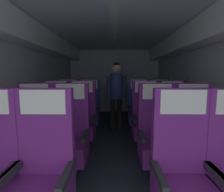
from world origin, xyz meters
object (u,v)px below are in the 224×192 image
flight_attendant (116,89)px  seat_d_right_window (139,110)px  seat_d_right_aisle (159,111)px  seat_d_left_window (68,110)px  seat_c_left_aisle (82,120)px  seat_c_right_window (146,120)px  seat_b_right_window (157,138)px  seat_b_left_aisle (70,138)px  seat_d_left_aisle (89,110)px  seat_a_right_window (184,177)px  seat_b_left_window (34,138)px  seat_c_right_aisle (172,121)px  seat_a_left_aisle (42,177)px  seat_c_left_window (56,120)px  seat_b_right_aisle (194,139)px

flight_attendant → seat_d_right_window: bearing=167.8°
seat_d_right_aisle → seat_d_left_window: bearing=179.5°
seat_c_left_aisle → seat_c_right_window: same height
seat_b_right_window → flight_attendant: (-0.52, 1.84, 0.48)m
flight_attendant → seat_c_right_window: bearing=120.1°
seat_c_left_aisle → seat_d_right_aisle: size_ratio=1.00×
seat_b_left_aisle → seat_d_left_aisle: 1.70m
seat_a_right_window → seat_b_left_window: size_ratio=1.00×
seat_a_right_window → seat_c_right_aisle: size_ratio=1.00×
seat_d_left_window → seat_d_right_window: (1.61, 0.00, 0.00)m
seat_a_left_aisle → seat_c_left_window: 1.77m
seat_d_right_aisle → seat_d_right_window: bearing=177.8°
seat_a_right_window → seat_d_left_window: size_ratio=1.00×
seat_a_left_aisle → seat_b_left_aisle: bearing=90.0°
seat_c_right_window → seat_c_left_window: bearing=-179.2°
seat_b_left_aisle → seat_c_left_window: size_ratio=1.00×
seat_d_right_window → flight_attendant: size_ratio=0.76×
seat_b_left_aisle → flight_attendant: size_ratio=0.76×
seat_d_left_window → seat_c_right_aisle: bearing=-22.3°
seat_b_left_window → seat_a_right_window: bearing=-27.2°
seat_c_right_aisle → seat_c_left_window: bearing=-179.4°
seat_b_right_window → seat_d_left_aisle: size_ratio=1.00×
seat_a_right_window → seat_b_right_window: bearing=90.6°
seat_c_left_window → seat_b_left_window: bearing=-89.5°
seat_b_right_window → seat_d_left_aisle: 2.04m
seat_b_right_aisle → seat_a_right_window: bearing=-118.4°
seat_b_right_window → seat_c_right_aisle: (0.47, 0.85, 0.00)m
seat_b_right_window → seat_c_right_aisle: bearing=61.3°
seat_c_right_aisle → flight_attendant: flight_attendant is taller
seat_a_right_window → seat_b_left_aisle: (-1.14, 0.85, 0.00)m
seat_d_left_aisle → seat_b_left_window: bearing=-105.0°
seat_b_left_aisle → seat_d_right_window: same height
seat_c_left_window → seat_c_right_window: bearing=0.8°
seat_b_left_window → seat_d_left_aisle: size_ratio=1.00×
seat_b_left_window → seat_d_right_aisle: same height
seat_c_right_window → seat_d_right_window: same height
seat_a_left_aisle → seat_a_right_window: same height
seat_a_right_window → seat_b_right_window: 0.85m
seat_b_right_aisle → seat_c_left_window: same height
seat_b_left_window → seat_d_right_window: (1.59, 1.73, 0.00)m
seat_a_left_aisle → seat_d_left_aisle: 2.57m
seat_b_left_window → seat_c_right_aisle: same height
seat_b_left_window → seat_d_left_aisle: 1.79m
seat_b_right_aisle → seat_d_left_window: size_ratio=1.00×
seat_c_left_window → seat_c_left_aisle: same height
seat_b_right_aisle → seat_c_left_aisle: bearing=152.0°
seat_d_left_aisle → seat_d_right_window: bearing=0.3°
seat_b_left_aisle → seat_c_right_window: same height
seat_b_right_window → flight_attendant: flight_attendant is taller
seat_c_left_aisle → seat_b_right_aisle: bearing=-28.0°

